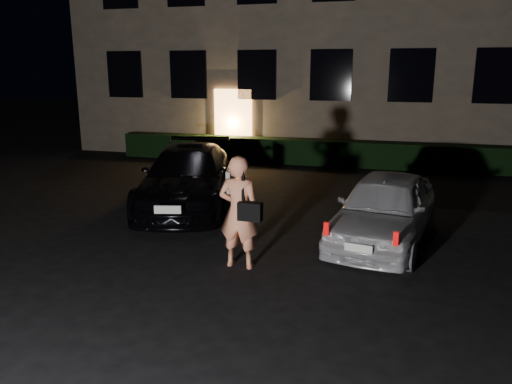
# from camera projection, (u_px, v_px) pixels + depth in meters

# --- Properties ---
(ground) EXTENTS (80.00, 80.00, 0.00)m
(ground) POSITION_uv_depth(u_px,v_px,m) (228.00, 294.00, 7.36)
(ground) COLOR black
(ground) RESTS_ON ground
(hedge) EXTENTS (15.00, 0.70, 0.85)m
(hedge) POSITION_uv_depth(u_px,v_px,m) (326.00, 153.00, 17.07)
(hedge) COLOR black
(hedge) RESTS_ON ground
(sedan) EXTENTS (3.13, 5.22, 1.42)m
(sedan) POSITION_uv_depth(u_px,v_px,m) (188.00, 177.00, 11.95)
(sedan) COLOR black
(sedan) RESTS_ON ground
(hatch) EXTENTS (2.23, 4.10, 1.32)m
(hatch) POSITION_uv_depth(u_px,v_px,m) (385.00, 208.00, 9.45)
(hatch) COLOR silver
(hatch) RESTS_ON ground
(man) EXTENTS (0.78, 0.48, 1.89)m
(man) POSITION_uv_depth(u_px,v_px,m) (239.00, 212.00, 8.18)
(man) COLOR #FB946A
(man) RESTS_ON ground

